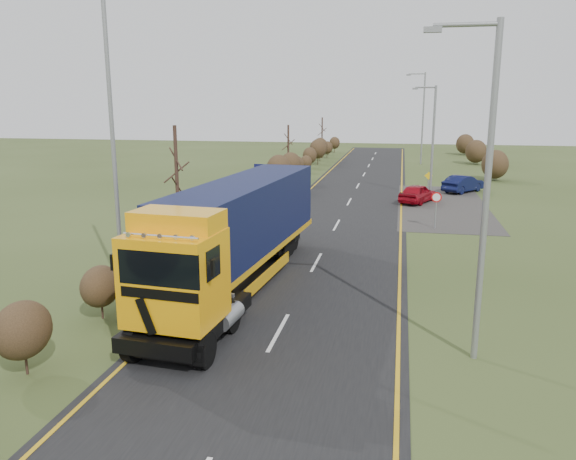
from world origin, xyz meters
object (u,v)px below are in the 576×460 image
(car_red_hatchback, at_px, (417,194))
(speed_sign, at_px, (436,204))
(lorry, at_px, (237,229))
(streetlight_near, at_px, (483,182))
(car_blue_sedan, at_px, (463,184))

(car_red_hatchback, relative_size, speed_sign, 1.88)
(lorry, relative_size, streetlight_near, 1.64)
(car_red_hatchback, bearing_deg, lorry, 93.42)
(car_blue_sedan, bearing_deg, streetlight_near, 121.40)
(car_blue_sedan, relative_size, speed_sign, 1.95)
(car_blue_sedan, bearing_deg, speed_sign, 114.93)
(car_blue_sedan, height_order, speed_sign, speed_sign)
(car_red_hatchback, bearing_deg, streetlight_near, 114.92)
(car_blue_sedan, relative_size, streetlight_near, 0.45)
(car_red_hatchback, xyz_separation_m, streetlight_near, (0.89, -25.28, 4.35))
(car_red_hatchback, distance_m, speed_sign, 8.48)
(car_blue_sedan, xyz_separation_m, streetlight_near, (-2.81, -30.91, 4.34))
(speed_sign, bearing_deg, streetlight_near, -89.71)
(car_red_hatchback, height_order, speed_sign, speed_sign)
(car_blue_sedan, xyz_separation_m, speed_sign, (-2.90, -14.03, 0.78))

